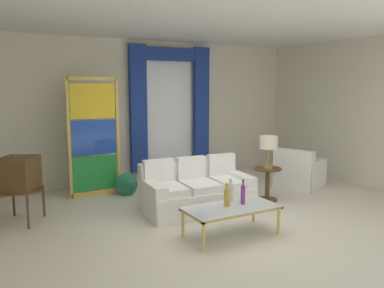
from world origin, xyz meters
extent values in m
plane|color=silver|center=(0.00, 0.00, 0.00)|extent=(16.00, 16.00, 0.00)
cube|color=silver|center=(0.00, 3.06, 1.50)|extent=(8.00, 0.12, 3.00)
cube|color=silver|center=(3.66, 0.60, 1.50)|extent=(0.12, 7.00, 3.00)
cube|color=white|center=(0.00, 0.80, 3.02)|extent=(8.00, 7.60, 0.04)
cube|color=white|center=(0.52, 2.98, 1.55)|extent=(1.10, 0.02, 2.50)
cylinder|color=gold|center=(0.52, 2.90, 2.86)|extent=(2.00, 0.04, 0.04)
cube|color=navy|center=(-0.25, 2.88, 1.55)|extent=(0.36, 0.12, 2.70)
cube|color=navy|center=(1.29, 2.88, 1.55)|extent=(0.36, 0.12, 2.70)
cube|color=navy|center=(0.52, 2.88, 2.72)|extent=(1.80, 0.10, 0.28)
cube|color=white|center=(-0.18, 0.48, 0.19)|extent=(1.80, 1.01, 0.38)
cube|color=white|center=(-0.15, 0.85, 0.39)|extent=(1.75, 0.31, 0.78)
cube|color=white|center=(0.60, 0.43, 0.28)|extent=(0.26, 0.87, 0.56)
cube|color=white|center=(-0.96, 0.53, 0.28)|extent=(0.26, 0.87, 0.56)
cube|color=white|center=(0.40, 0.40, 0.44)|extent=(0.58, 0.77, 0.12)
cube|color=white|center=(0.42, 0.71, 0.66)|extent=(0.52, 0.17, 0.40)
cube|color=white|center=(-0.18, 0.43, 0.44)|extent=(0.58, 0.77, 0.12)
cube|color=white|center=(-0.16, 0.75, 0.66)|extent=(0.52, 0.17, 0.40)
cube|color=white|center=(-0.76, 0.47, 0.44)|extent=(0.58, 0.77, 0.12)
cube|color=white|center=(-0.74, 0.79, 0.66)|extent=(0.52, 0.17, 0.40)
cube|color=silver|center=(-0.32, -0.68, 0.40)|extent=(1.29, 0.64, 0.02)
cube|color=gold|center=(-0.32, -0.38, 0.38)|extent=(1.29, 0.04, 0.03)
cube|color=gold|center=(-0.32, -0.98, 0.38)|extent=(1.29, 0.04, 0.03)
cube|color=gold|center=(-0.94, -0.68, 0.38)|extent=(0.04, 0.64, 0.03)
cube|color=gold|center=(0.31, -0.68, 0.38)|extent=(0.04, 0.64, 0.03)
cylinder|color=gold|center=(-0.92, -0.40, 0.19)|extent=(0.04, 0.04, 0.38)
cylinder|color=gold|center=(0.29, -0.40, 0.19)|extent=(0.04, 0.04, 0.38)
cylinder|color=gold|center=(-0.92, -0.96, 0.19)|extent=(0.04, 0.04, 0.38)
cylinder|color=gold|center=(0.29, -0.96, 0.19)|extent=(0.04, 0.04, 0.38)
cylinder|color=#753384|center=(-0.11, -0.65, 0.54)|extent=(0.06, 0.06, 0.26)
cylinder|color=#753384|center=(-0.11, -0.65, 0.70)|extent=(0.03, 0.03, 0.06)
sphere|color=#753384|center=(-0.11, -0.65, 0.74)|extent=(0.04, 0.04, 0.04)
cylinder|color=silver|center=(-0.17, -0.44, 0.52)|extent=(0.08, 0.08, 0.23)
cylinder|color=silver|center=(-0.17, -0.44, 0.67)|extent=(0.04, 0.04, 0.06)
sphere|color=silver|center=(-0.17, -0.44, 0.72)|extent=(0.05, 0.05, 0.05)
cylinder|color=gold|center=(-0.35, -0.62, 0.52)|extent=(0.08, 0.08, 0.22)
cylinder|color=gold|center=(-0.35, -0.62, 0.66)|extent=(0.04, 0.04, 0.06)
sphere|color=gold|center=(-0.35, -0.62, 0.71)|extent=(0.05, 0.05, 0.05)
cube|color=brown|center=(-2.78, 1.30, 0.50)|extent=(0.62, 0.54, 0.03)
cylinder|color=brown|center=(-2.85, 1.66, 0.25)|extent=(0.04, 0.04, 0.50)
cylinder|color=brown|center=(-2.72, 0.93, 0.25)|extent=(0.04, 0.04, 0.50)
cylinder|color=brown|center=(-2.43, 1.41, 0.25)|extent=(0.04, 0.04, 0.50)
cube|color=brown|center=(-2.78, 1.30, 0.76)|extent=(0.70, 0.73, 0.48)
cube|color=black|center=(-2.98, 1.42, 0.78)|extent=(0.21, 0.34, 0.30)
cylinder|color=gold|center=(-3.03, 1.35, 0.59)|extent=(0.03, 0.04, 0.04)
cylinder|color=gold|center=(-2.94, 1.49, 0.59)|extent=(0.03, 0.04, 0.04)
cylinder|color=silver|center=(-2.78, 1.30, 1.18)|extent=(0.07, 0.12, 0.34)
cylinder|color=silver|center=(-2.78, 1.30, 1.18)|extent=(0.07, 0.12, 0.34)
cube|color=white|center=(2.44, 0.84, 0.20)|extent=(1.04, 1.04, 0.40)
cube|color=white|center=(2.44, 0.84, 0.45)|extent=(0.89, 0.89, 0.10)
cube|color=white|center=(2.14, 0.73, 0.40)|extent=(0.48, 0.82, 0.80)
cube|color=white|center=(2.32, 1.14, 0.29)|extent=(0.75, 0.44, 0.58)
cube|color=white|center=(2.56, 0.55, 0.29)|extent=(0.75, 0.44, 0.58)
cube|color=gold|center=(-1.85, 2.19, 1.10)|extent=(0.05, 0.05, 2.20)
cube|color=gold|center=(-0.95, 2.19, 1.10)|extent=(0.05, 0.05, 2.20)
cube|color=gold|center=(-1.40, 2.19, 2.17)|extent=(0.90, 0.05, 0.06)
cube|color=gold|center=(-1.40, 2.19, 0.05)|extent=(0.90, 0.05, 0.10)
cube|color=#238E3D|center=(-1.40, 2.19, 0.43)|extent=(0.82, 0.02, 0.64)
cube|color=#1E47B7|center=(-1.40, 2.19, 1.10)|extent=(0.82, 0.02, 0.64)
cube|color=yellow|center=(-1.40, 2.19, 1.77)|extent=(0.82, 0.02, 0.64)
cylinder|color=beige|center=(-0.87, 2.00, 0.03)|extent=(0.16, 0.16, 0.06)
ellipsoid|color=navy|center=(-0.87, 2.00, 0.14)|extent=(0.18, 0.32, 0.20)
sphere|color=navy|center=(-0.87, 2.14, 0.25)|extent=(0.09, 0.09, 0.09)
cone|color=gold|center=(-0.87, 2.20, 0.25)|extent=(0.02, 0.04, 0.02)
cone|color=#267851|center=(-0.87, 1.82, 0.24)|extent=(0.44, 0.40, 0.50)
cylinder|color=brown|center=(1.20, 0.39, 0.58)|extent=(0.48, 0.48, 0.03)
cylinder|color=brown|center=(1.20, 0.39, 0.29)|extent=(0.08, 0.08, 0.55)
cylinder|color=brown|center=(1.20, 0.39, 0.01)|extent=(0.36, 0.36, 0.03)
cylinder|color=#B29338|center=(1.20, 0.39, 0.61)|extent=(0.18, 0.18, 0.04)
cylinder|color=#B29338|center=(1.20, 0.39, 0.81)|extent=(0.03, 0.03, 0.36)
cylinder|color=silver|center=(1.20, 0.39, 1.05)|extent=(0.32, 0.32, 0.22)
camera|label=1|loc=(-3.29, -4.93, 2.03)|focal=36.73mm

